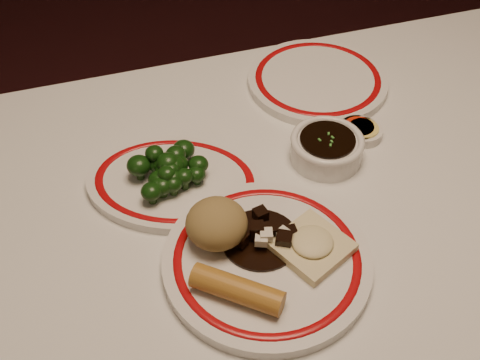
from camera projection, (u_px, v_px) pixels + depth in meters
name	position (u px, v px, depth m)	size (l,w,h in m)	color
dining_table	(304.00, 259.00, 0.94)	(1.20, 0.90, 0.75)	white
main_plate	(267.00, 261.00, 0.81)	(0.32, 0.32, 0.02)	silver
rice_mound	(217.00, 224.00, 0.81)	(0.08, 0.08, 0.06)	olive
spring_roll	(237.00, 289.00, 0.75)	(0.03, 0.03, 0.12)	#B0792B
fried_wonton	(312.00, 245.00, 0.81)	(0.12, 0.12, 0.02)	beige
stirfry_heap	(262.00, 235.00, 0.82)	(0.11, 0.11, 0.03)	black
broccoli_plate	(175.00, 182.00, 0.92)	(0.33, 0.31, 0.02)	silver
broccoli_pile	(170.00, 168.00, 0.90)	(0.12, 0.11, 0.05)	#23471C
soy_bowl	(326.00, 149.00, 0.96)	(0.11, 0.11, 0.04)	silver
sweet_sour_dish	(358.00, 130.00, 1.00)	(0.06, 0.06, 0.02)	silver
mustard_dish	(363.00, 132.00, 1.00)	(0.06, 0.06, 0.02)	silver
far_plate	(318.00, 80.00, 1.10)	(0.33, 0.33, 0.02)	silver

